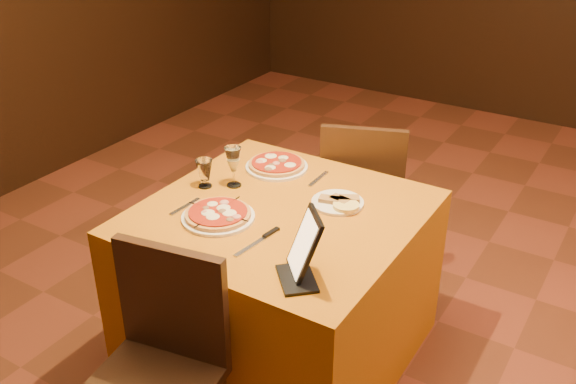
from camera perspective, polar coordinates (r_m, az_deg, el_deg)
The scene contains 12 objects.
floor at distance 3.03m, azimuth 10.27°, elevation -15.76°, with size 6.00×7.00×0.01m, color #5E2D19.
main_table at distance 2.87m, azimuth -0.64°, elevation -8.19°, with size 1.10×1.10×0.75m, color #AD610B.
chair_main_far at distance 3.45m, azimuth 6.70°, elevation -0.20°, with size 0.45×0.45×0.91m, color black, non-canonical shape.
pizza_near at distance 2.62m, azimuth -6.23°, elevation -2.09°, with size 0.30×0.30×0.03m.
pizza_far at distance 3.02m, azimuth -1.02°, elevation 2.37°, with size 0.29×0.29×0.03m.
cutlet_dish at distance 2.72m, azimuth 4.43°, elevation -0.83°, with size 0.22×0.22×0.03m.
wine_glass at distance 2.84m, azimuth -4.88°, elevation 2.27°, with size 0.08×0.08×0.19m, color #F3E78A, non-canonical shape.
water_glass at distance 2.86m, azimuth -7.43°, elevation 1.64°, with size 0.07×0.07×0.13m, color white, non-canonical shape.
tablet at distance 2.22m, azimuth 1.49°, elevation -4.67°, with size 0.17×0.01×0.24m, color black.
knife at distance 2.45m, azimuth -2.80°, elevation -4.54°, with size 0.24×0.02×0.01m, color #B6B7BD.
fork_near at distance 2.73m, azimuth -9.13°, elevation -1.29°, with size 0.17×0.02×0.01m, color silver.
fork_far at distance 2.93m, azimuth 2.72°, elevation 1.17°, with size 0.17×0.02×0.01m, color #A6A5AC.
Camera 1 is at (0.69, -2.11, 2.06)m, focal length 40.00 mm.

